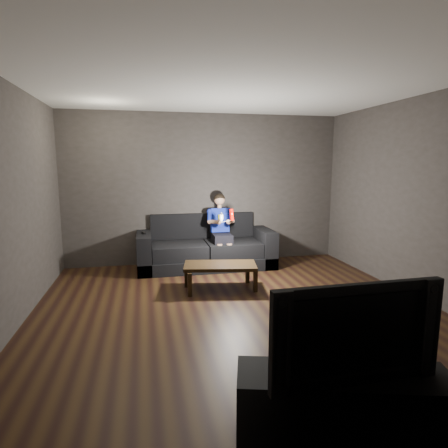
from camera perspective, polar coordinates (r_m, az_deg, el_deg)
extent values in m
plane|color=black|center=(4.74, 2.18, -13.23)|extent=(5.00, 5.00, 0.00)
cube|color=#383330|center=(6.85, -2.89, 5.33)|extent=(5.00, 0.04, 2.70)
cube|color=#383330|center=(2.11, 19.31, -3.85)|extent=(5.00, 0.04, 2.70)
cube|color=#383330|center=(4.50, -30.30, 2.10)|extent=(0.04, 5.00, 2.70)
cube|color=#383330|center=(5.58, 28.09, 3.39)|extent=(0.04, 5.00, 2.70)
cube|color=silver|center=(4.47, 2.40, 20.68)|extent=(5.00, 5.00, 0.02)
cube|color=black|center=(6.69, -2.80, -5.62)|extent=(2.36, 1.02, 0.20)
cube|color=black|center=(6.47, -6.81, -4.12)|extent=(0.92, 0.72, 0.25)
cube|color=black|center=(6.62, 1.38, -3.75)|extent=(0.92, 0.72, 0.25)
cube|color=black|center=(6.94, -3.36, -0.18)|extent=(1.89, 0.24, 0.46)
cube|color=black|center=(6.55, -12.05, -4.13)|extent=(0.24, 1.02, 0.64)
cube|color=black|center=(6.88, 5.97, -3.35)|extent=(0.24, 1.02, 0.64)
cube|color=black|center=(6.51, -0.32, -2.18)|extent=(0.32, 0.40, 0.15)
cube|color=navy|center=(6.67, -0.69, 0.59)|extent=(0.32, 0.23, 0.44)
cube|color=#D2DD07|center=(6.57, -0.54, 1.02)|extent=(0.10, 0.10, 0.11)
cube|color=red|center=(6.57, -0.53, 1.02)|extent=(0.06, 0.06, 0.07)
cylinder|color=tan|center=(6.64, -0.70, 2.67)|extent=(0.07, 0.07, 0.06)
sphere|color=tan|center=(6.62, -0.70, 3.72)|extent=(0.19, 0.19, 0.19)
ellipsoid|color=black|center=(6.63, -0.72, 3.91)|extent=(0.20, 0.20, 0.17)
cylinder|color=navy|center=(6.55, -2.26, 1.13)|extent=(0.08, 0.24, 0.20)
cylinder|color=navy|center=(6.63, 1.09, 1.23)|extent=(0.08, 0.24, 0.20)
cylinder|color=tan|center=(6.41, -1.48, 0.52)|extent=(0.15, 0.25, 0.11)
cylinder|color=tan|center=(6.46, 1.02, 0.60)|extent=(0.15, 0.25, 0.11)
sphere|color=tan|center=(6.32, -0.80, 0.31)|extent=(0.09, 0.09, 0.09)
sphere|color=tan|center=(6.36, 0.71, 0.35)|extent=(0.09, 0.09, 0.09)
cylinder|color=tan|center=(6.34, -0.68, -4.65)|extent=(0.10, 0.10, 0.36)
cylinder|color=tan|center=(6.38, 0.82, -4.58)|extent=(0.10, 0.10, 0.36)
cube|color=#E10B00|center=(6.11, 1.18, 1.41)|extent=(0.06, 0.08, 0.19)
cube|color=maroon|center=(6.09, 1.23, 1.89)|extent=(0.03, 0.02, 0.03)
cylinder|color=white|center=(6.09, 1.23, 1.26)|extent=(0.02, 0.01, 0.02)
ellipsoid|color=white|center=(6.09, -0.39, 1.05)|extent=(0.08, 0.11, 0.16)
cylinder|color=black|center=(6.04, -0.32, 1.55)|extent=(0.03, 0.01, 0.03)
cube|color=black|center=(6.43, -12.15, -1.33)|extent=(0.07, 0.15, 0.03)
cube|color=black|center=(6.48, -12.16, -1.12)|extent=(0.02, 0.02, 0.00)
cube|color=black|center=(5.43, -0.59, -6.37)|extent=(1.10, 0.68, 0.05)
cube|color=black|center=(5.22, -5.24, -9.22)|extent=(0.06, 0.06, 0.33)
cube|color=black|center=(5.40, 4.79, -8.57)|extent=(0.06, 0.06, 0.33)
cube|color=black|center=(5.62, -5.76, -7.88)|extent=(0.06, 0.06, 0.33)
cube|color=black|center=(5.79, 3.58, -7.34)|extent=(0.06, 0.06, 0.33)
cube|color=black|center=(2.79, 17.67, -25.30)|extent=(1.42, 0.74, 0.49)
imported|color=black|center=(2.52, 18.31, -14.73)|extent=(1.10, 0.17, 0.63)
cube|color=white|center=(2.90, 27.68, -16.67)|extent=(0.08, 0.17, 0.21)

